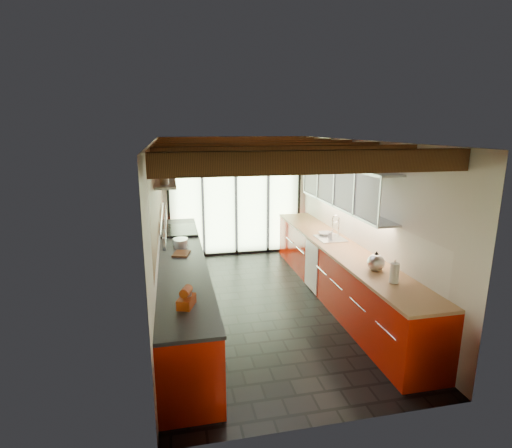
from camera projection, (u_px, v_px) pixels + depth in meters
The scene contains 18 objects.
ground at pixel (264, 304), 6.47m from camera, with size 5.50×5.50×0.00m, color black.
room_shell at pixel (264, 204), 6.07m from camera, with size 5.50×5.50×5.50m.
ceiling_beams at pixel (259, 149), 6.24m from camera, with size 3.14×5.06×4.90m.
glass_door at pixel (236, 181), 8.63m from camera, with size 2.95×0.10×2.90m.
left_counter at pixel (183, 284), 6.10m from camera, with size 0.68×5.00×0.92m.
range_stove at pixel (180, 255), 7.48m from camera, with size 0.66×0.90×0.97m.
right_counter at pixel (338, 272), 6.62m from camera, with size 0.68×5.00×0.92m.
sink_assembly at pixel (331, 236), 6.88m from camera, with size 0.45×0.52×0.43m.
upper_cabinets_right at pixel (344, 186), 6.60m from camera, with size 0.34×3.00×3.00m.
left_wall_fixtures at pixel (165, 196), 6.02m from camera, with size 0.28×2.60×0.96m.
stand_mixer at pixel (186, 298), 4.28m from camera, with size 0.22×0.29×0.23m.
pot_large at pixel (181, 244), 6.37m from camera, with size 0.21×0.21×0.13m, color silver.
pot_small at pixel (180, 241), 6.56m from camera, with size 0.25×0.25×0.10m, color silver.
cutting_board at pixel (181, 254), 6.04m from camera, with size 0.22×0.31×0.03m, color brown.
kettle at pixel (376, 262), 5.35m from camera, with size 0.29×0.32×0.28m.
paper_towel at pixel (394, 273), 4.91m from camera, with size 0.13×0.13×0.30m.
soap_bottle at pixel (332, 235), 6.80m from camera, with size 0.08×0.08×0.18m, color silver.
bowl at pixel (326, 234), 7.08m from camera, with size 0.24×0.24×0.06m, color silver.
Camera 1 is at (-1.36, -5.82, 2.80)m, focal length 28.00 mm.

